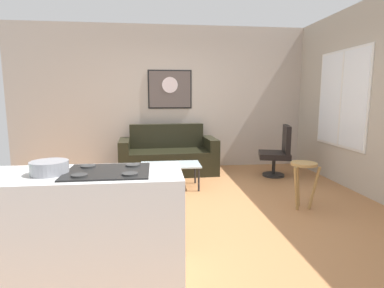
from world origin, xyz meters
TOP-DOWN VIEW (x-y plane):
  - ground at (0.00, 0.00)m, footprint 6.40×6.40m
  - back_wall at (0.00, 2.42)m, footprint 6.40×0.05m
  - right_wall at (2.62, 0.30)m, footprint 0.05×6.40m
  - couch at (-0.18, 1.89)m, footprint 1.81×0.89m
  - coffee_table at (-0.18, 0.92)m, footprint 0.93×0.52m
  - armchair at (1.78, 1.42)m, footprint 0.66×0.68m
  - bar_stool at (1.46, -0.18)m, footprint 0.37×0.37m
  - kitchen_counter at (-1.06, -1.55)m, footprint 1.69×0.61m
  - mixing_bowl at (-1.16, -1.56)m, footprint 0.26×0.26m
  - wall_painting at (-0.11, 2.38)m, footprint 0.86×0.03m
  - window at (2.59, 0.90)m, footprint 0.03×1.33m

SIDE VIEW (x-z plane):
  - ground at x=0.00m, z-range -0.04..0.00m
  - couch at x=-0.18m, z-range -0.15..0.76m
  - coffee_table at x=-0.18m, z-range 0.16..0.54m
  - kitchen_counter at x=-1.06m, z-range -0.01..0.90m
  - armchair at x=1.78m, z-range -0.01..0.92m
  - bar_stool at x=1.46m, z-range 0.17..0.78m
  - mixing_bowl at x=-1.16m, z-range 0.88..0.98m
  - window at x=2.59m, z-range 0.61..2.17m
  - back_wall at x=0.00m, z-range 0.00..2.80m
  - right_wall at x=2.62m, z-range 0.00..2.80m
  - wall_painting at x=-0.11m, z-range 1.19..1.95m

